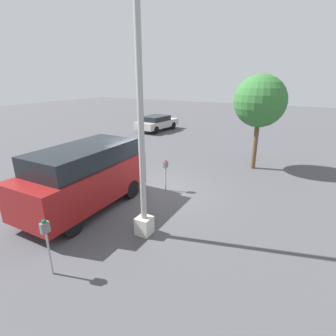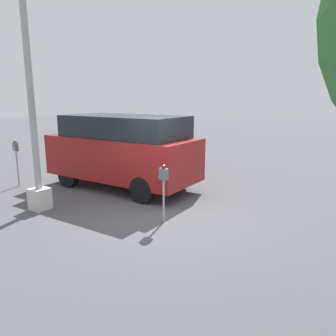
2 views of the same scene
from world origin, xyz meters
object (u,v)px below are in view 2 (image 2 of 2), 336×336
parking_meter_far (16,153)px  parked_van (122,149)px  lamp_post (32,111)px  parking_meter_near (164,180)px

parking_meter_far → parked_van: 3.40m
lamp_post → parked_van: lamp_post is taller
parking_meter_near → parked_van: (2.75, -1.70, 0.24)m
lamp_post → parked_van: bearing=-97.7°
parking_meter_near → parking_meter_far: 5.64m
parking_meter_near → lamp_post: lamp_post is taller
parked_van → parking_meter_near: bearing=147.1°
lamp_post → parked_van: (-0.37, -2.75, -1.26)m
lamp_post → parking_meter_near: bearing=-161.4°
parking_meter_far → lamp_post: (-2.52, 0.97, 1.40)m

